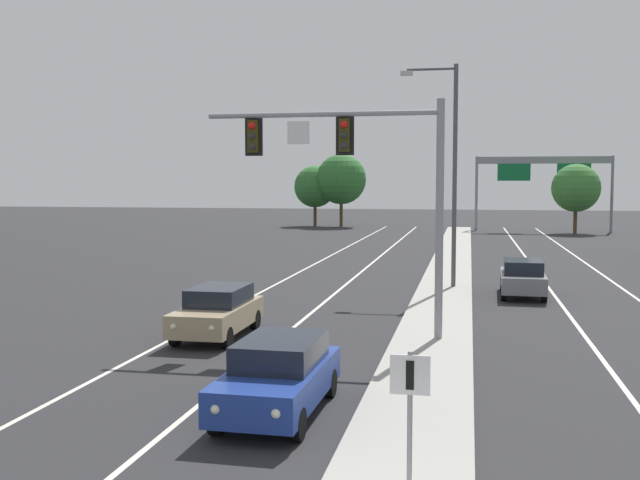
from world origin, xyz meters
The scene contains 15 objects.
median_island centered at (0.00, 18.00, 0.07)m, with size 2.40×110.00×0.15m, color #9E9B93.
lane_stripe_oncoming_center centered at (-4.70, 25.00, 0.00)m, with size 0.14×100.00×0.01m, color silver.
lane_stripe_receding_center centered at (4.70, 25.00, 0.00)m, with size 0.14×100.00×0.01m, color silver.
edge_stripe_left centered at (-8.00, 25.00, 0.00)m, with size 0.14×100.00×0.01m, color silver.
edge_stripe_right centered at (8.00, 25.00, 0.00)m, with size 0.14×100.00×0.01m, color silver.
overhead_signal_mast centered at (-2.17, 14.63, 5.33)m, with size 7.35×0.44×7.20m.
median_sign_post centered at (0.21, 2.93, 1.59)m, with size 0.60×0.10×2.20m.
street_lamp_median centered at (0.15, 26.39, 5.79)m, with size 2.58×0.28×10.00m.
car_oncoming_blue centered at (-2.84, 6.91, 0.82)m, with size 1.90×4.50×1.58m.
car_oncoming_tan centered at (-6.70, 14.23, 0.82)m, with size 1.83×4.47×1.58m.
car_receding_grey centered at (3.32, 24.86, 0.82)m, with size 1.92×4.51×1.58m.
highway_sign_gantry centered at (8.20, 69.59, 6.16)m, with size 13.28×0.42×7.50m.
tree_far_left_a centered at (-12.90, 73.86, 5.23)m, with size 5.54×5.54×8.01m.
tree_far_left_b centered at (-15.99, 74.53, 4.41)m, with size 4.67×4.67×6.76m.
tree_far_right_a centered at (11.02, 67.32, 4.35)m, with size 4.60×4.60×6.66m.
Camera 1 is at (1.05, -8.15, 4.86)m, focal length 42.22 mm.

